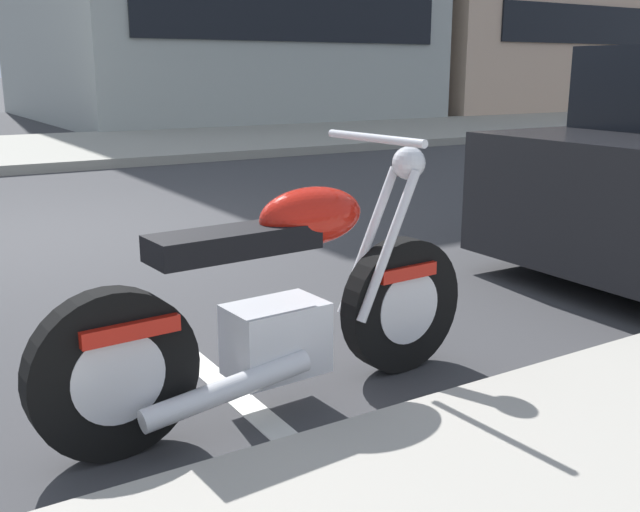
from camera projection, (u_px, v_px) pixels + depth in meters
The scene contains 4 objects.
ground_plane at pixel (52, 238), 6.17m from camera, with size 260.00×260.00×0.00m, color #333335.
sidewalk_far_curb at pixel (503, 125), 17.77m from camera, with size 120.00×5.00×0.14m, color gray.
parking_stall_stripe at pixel (232, 392), 3.22m from camera, with size 0.12×2.20×0.01m, color silver.
parked_motorcycle at pixel (280, 309), 3.01m from camera, with size 2.01×0.62×1.11m.
Camera 1 is at (-1.23, -6.31, 1.38)m, focal length 41.14 mm.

